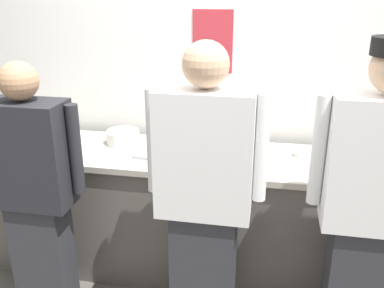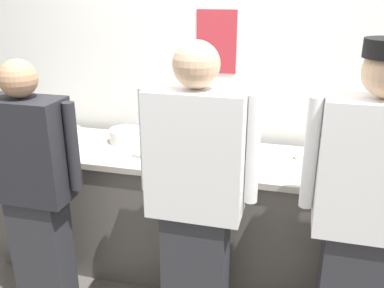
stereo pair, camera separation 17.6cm
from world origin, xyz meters
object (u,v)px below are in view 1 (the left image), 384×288
Objects in this scene: chef_center at (204,198)px; plate_stack_front at (123,137)px; ramekin_orange_sauce at (301,153)px; deli_cup at (227,151)px; chef_far_right at (373,207)px; sheet_tray at (170,152)px; squeeze_bottle_primary at (207,131)px; mixing_bowl_steel at (351,154)px; chef_near_left at (35,192)px; chefs_knife at (259,158)px; plate_stack_rear at (60,137)px.

chef_center is 7.44× the size of plate_stack_front.
ramekin_orange_sauce is 0.99× the size of deli_cup.
chef_far_right reaches higher than sheet_tray.
sheet_tray is 0.33m from squeeze_bottle_primary.
mixing_bowl_steel reaches higher than ramekin_orange_sauce.
chef_near_left reaches higher than ramekin_orange_sauce.
sheet_tray is at bearing -171.53° from ramekin_orange_sauce.
chef_center is 0.83m from chef_far_right.
chef_center is 0.99× the size of chef_far_right.
chef_near_left is 6.87× the size of plate_stack_front.
chef_near_left is 0.92× the size of chef_center.
squeeze_bottle_primary is (-0.12, 0.83, 0.08)m from chef_center.
chef_far_right is at bearing -26.47° from sheet_tray.
plate_stack_front is at bearing 177.40° from mixing_bowl_steel.
squeeze_bottle_primary is at bearing 98.08° from chef_center.
chef_center is 0.84m from squeeze_bottle_primary.
sheet_tray is (0.66, 0.57, 0.07)m from chef_near_left.
squeeze_bottle_primary is (0.87, 0.80, 0.16)m from chef_near_left.
plate_stack_front reaches higher than chefs_knife.
mixing_bowl_steel is at bearing -11.62° from ramekin_orange_sauce.
plate_stack_rear reaches higher than chefs_knife.
chef_center is at bearing -60.99° from sheet_tray.
plate_stack_rear is 0.56× the size of sheet_tray.
sheet_tray is 1.51× the size of chefs_knife.
plate_stack_rear is at bearing 104.42° from chef_near_left.
chefs_knife is (0.21, 0.00, -0.04)m from deli_cup.
chef_near_left is at bearing -154.73° from chefs_knife.
ramekin_orange_sauce is at bearing -0.36° from plate_stack_front.
mixing_bowl_steel is 0.81× the size of sheet_tray.
mixing_bowl_steel is (1.98, -0.03, 0.03)m from plate_stack_rear.
chefs_knife is at bearing 25.27° from chef_near_left.
deli_cup is (0.38, 0.02, 0.03)m from sheet_tray.
plate_stack_rear is 0.68× the size of mixing_bowl_steel.
chef_near_left is 1.92m from mixing_bowl_steel.
squeeze_bottle_primary reaches higher than chefs_knife.
chef_far_right is (1.82, -0.01, 0.10)m from chef_near_left.
squeeze_bottle_primary is (-0.95, 0.81, 0.06)m from chef_far_right.
plate_stack_front is 0.69× the size of mixing_bowl_steel.
plate_stack_front is 0.60m from squeeze_bottle_primary.
plate_stack_front is at bearing 179.64° from ramekin_orange_sauce.
plate_stack_rear is 2.59× the size of ramekin_orange_sauce.
chef_far_right reaches higher than chefs_knife.
chef_far_right is at bearing -40.63° from squeeze_bottle_primary.
ramekin_orange_sauce is at bearing 168.38° from mixing_bowl_steel.
chef_far_right is at bearing -66.53° from ramekin_orange_sauce.
chef_far_right is 19.61× the size of ramekin_orange_sauce.
squeeze_bottle_primary is 2.23× the size of ramekin_orange_sauce.
chefs_knife is (1.42, -0.07, -0.03)m from plate_stack_rear.
deli_cup is at bearing 142.52° from chef_far_right.
chef_far_right reaches higher than chef_near_left.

